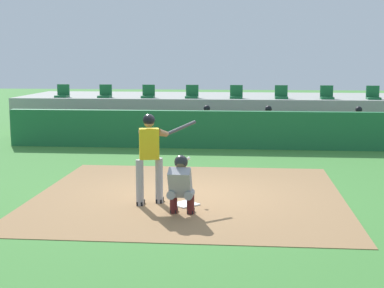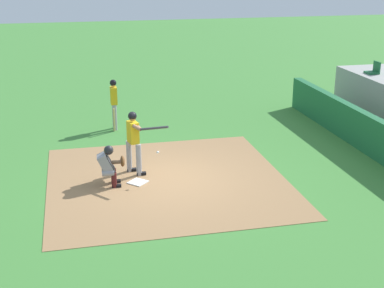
{
  "view_description": "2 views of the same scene",
  "coord_description": "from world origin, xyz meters",
  "px_view_note": "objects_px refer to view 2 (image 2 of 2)",
  "views": [
    {
      "loc": [
        1.18,
        -11.9,
        2.9
      ],
      "look_at": [
        0.0,
        0.7,
        1.0
      ],
      "focal_mm": 54.45,
      "sensor_mm": 36.0,
      "label": 1
    },
    {
      "loc": [
        13.51,
        -2.34,
        5.76
      ],
      "look_at": [
        0.0,
        0.7,
        1.0
      ],
      "focal_mm": 50.8,
      "sensor_mm": 36.0,
      "label": 2
    }
  ],
  "objects_px": {
    "catcher_crouched": "(110,164)",
    "on_deck_batter": "(114,101)",
    "batter_at_plate": "(134,139)",
    "stadium_seat_0": "(374,70)",
    "home_plate": "(138,182)"
  },
  "relations": [
    {
      "from": "home_plate",
      "to": "stadium_seat_0",
      "type": "height_order",
      "value": "stadium_seat_0"
    },
    {
      "from": "catcher_crouched",
      "to": "stadium_seat_0",
      "type": "bearing_deg",
      "value": 117.55
    },
    {
      "from": "batter_at_plate",
      "to": "catcher_crouched",
      "type": "height_order",
      "value": "batter_at_plate"
    },
    {
      "from": "catcher_crouched",
      "to": "on_deck_batter",
      "type": "xyz_separation_m",
      "value": [
        -5.02,
        0.56,
        0.41
      ]
    },
    {
      "from": "batter_at_plate",
      "to": "catcher_crouched",
      "type": "bearing_deg",
      "value": -47.47
    },
    {
      "from": "batter_at_plate",
      "to": "on_deck_batter",
      "type": "height_order",
      "value": "batter_at_plate"
    },
    {
      "from": "batter_at_plate",
      "to": "home_plate",
      "type": "bearing_deg",
      "value": -1.14
    },
    {
      "from": "batter_at_plate",
      "to": "catcher_crouched",
      "type": "distance_m",
      "value": 1.09
    },
    {
      "from": "home_plate",
      "to": "catcher_crouched",
      "type": "bearing_deg",
      "value": -89.85
    },
    {
      "from": "home_plate",
      "to": "on_deck_batter",
      "type": "bearing_deg",
      "value": -178.13
    },
    {
      "from": "catcher_crouched",
      "to": "on_deck_batter",
      "type": "height_order",
      "value": "on_deck_batter"
    },
    {
      "from": "catcher_crouched",
      "to": "stadium_seat_0",
      "type": "relative_size",
      "value": 3.46
    },
    {
      "from": "batter_at_plate",
      "to": "stadium_seat_0",
      "type": "relative_size",
      "value": 3.76
    },
    {
      "from": "on_deck_batter",
      "to": "stadium_seat_0",
      "type": "xyz_separation_m",
      "value": [
        -0.67,
        10.34,
        0.51
      ]
    },
    {
      "from": "on_deck_batter",
      "to": "stadium_seat_0",
      "type": "height_order",
      "value": "stadium_seat_0"
    }
  ]
}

